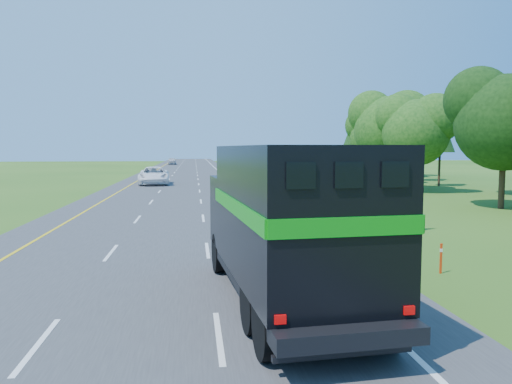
% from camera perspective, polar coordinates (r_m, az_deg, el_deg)
% --- Properties ---
extents(road, '(15.00, 260.00, 0.04)m').
position_cam_1_polar(road, '(58.39, -8.39, 1.06)').
color(road, '#38383A').
rests_on(road, ground).
extents(lane_markings, '(11.15, 260.00, 0.01)m').
position_cam_1_polar(lane_markings, '(58.39, -8.39, 1.09)').
color(lane_markings, yellow).
rests_on(lane_markings, road).
extents(tree_wall_right, '(16.00, 100.00, 12.00)m').
position_cam_1_polar(tree_wall_right, '(45.54, 25.90, 7.04)').
color(tree_wall_right, '#123B10').
rests_on(tree_wall_right, ground).
extents(horse_truck, '(3.53, 9.28, 4.02)m').
position_cam_1_polar(horse_truck, '(12.52, 3.45, -3.31)').
color(horse_truck, black).
rests_on(horse_truck, road).
extents(white_suv, '(3.60, 7.14, 1.94)m').
position_cam_1_polar(white_suv, '(55.85, -11.59, 1.85)').
color(white_suv, white).
rests_on(white_suv, road).
extents(far_car, '(2.32, 5.12, 1.71)m').
position_cam_1_polar(far_car, '(122.66, -9.59, 3.51)').
color(far_car, '#B8B9C0').
rests_on(far_car, road).
extents(exit_sign, '(2.00, 0.19, 3.39)m').
position_cam_1_polar(exit_sign, '(24.39, 15.48, 0.61)').
color(exit_sign, gray).
rests_on(exit_sign, ground).
extents(delineator, '(0.08, 0.04, 0.98)m').
position_cam_1_polar(delineator, '(17.13, 20.38, -7.02)').
color(delineator, red).
rests_on(delineator, ground).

